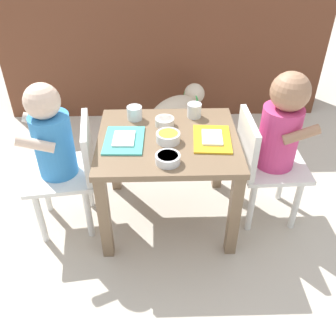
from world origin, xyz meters
TOP-DOWN VIEW (x-y plane):
  - ground_plane at (0.00, 0.00)m, footprint 7.00×7.00m
  - kitchen_cabinet_back at (0.00, 1.15)m, footprint 2.02×0.35m
  - dining_table at (0.00, 0.00)m, footprint 0.57×0.50m
  - seated_child_left at (-0.45, -0.02)m, footprint 0.31×0.31m
  - seated_child_right at (0.45, 0.01)m, footprint 0.29×0.29m
  - dog at (0.06, 0.66)m, footprint 0.39×0.42m
  - food_tray_left at (-0.18, -0.02)m, footprint 0.16×0.21m
  - food_tray_right at (0.18, -0.02)m, footprint 0.16×0.22m
  - water_cup_left at (-0.14, 0.16)m, footprint 0.07×0.07m
  - water_cup_right at (0.12, 0.18)m, footprint 0.06×0.06m
  - cereal_bowl_right_side at (-0.01, -0.17)m, footprint 0.09×0.09m
  - cereal_bowl_left_side at (0.00, -0.02)m, footprint 0.10×0.10m
  - veggie_bowl_near at (-0.01, 0.10)m, footprint 0.08×0.08m

SIDE VIEW (x-z plane):
  - ground_plane at x=0.00m, z-range 0.00..0.00m
  - dog at x=0.06m, z-range 0.05..0.35m
  - dining_table at x=0.00m, z-range 0.14..0.57m
  - seated_child_left at x=-0.45m, z-range 0.08..0.77m
  - food_tray_left at x=-0.18m, z-range 0.43..0.45m
  - food_tray_right at x=0.18m, z-range 0.43..0.45m
  - seated_child_right at x=0.45m, z-range 0.09..0.80m
  - cereal_bowl_right_side at x=-0.01m, z-range 0.44..0.47m
  - veggie_bowl_near at x=-0.01m, z-range 0.44..0.47m
  - cereal_bowl_left_side at x=0.00m, z-range 0.44..0.47m
  - water_cup_left at x=-0.14m, z-range 0.43..0.49m
  - water_cup_right at x=0.12m, z-range 0.43..0.49m
  - kitchen_cabinet_back at x=0.00m, z-range 0.00..1.03m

